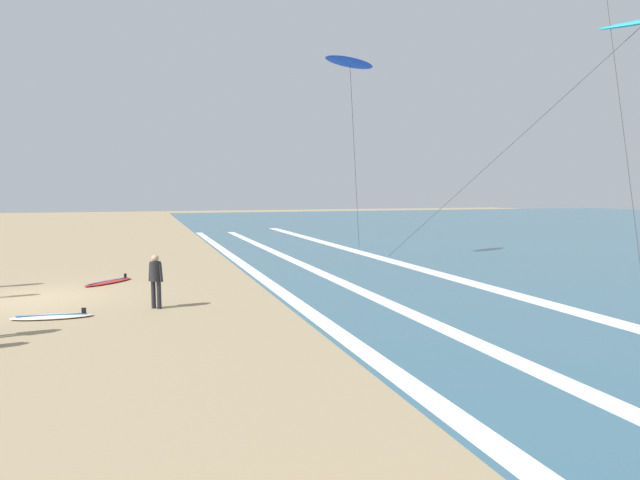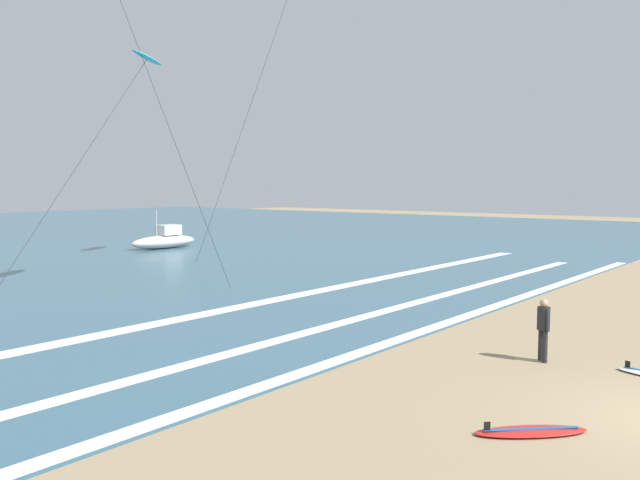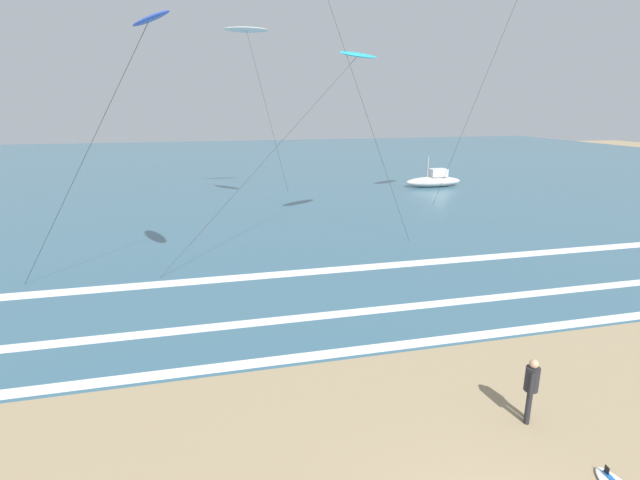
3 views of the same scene
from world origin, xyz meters
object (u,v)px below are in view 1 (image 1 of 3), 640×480
object	(u,v)px
surfer_left_far	(156,276)
surfboard_foreground_flat	(108,282)
surfboard_near_water	(52,317)
kite_blue_low_near	(350,64)

from	to	relation	value
surfer_left_far	surfboard_foreground_flat	distance (m)	5.37
surfer_left_far	surfboard_near_water	distance (m)	2.90
surfer_left_far	surfboard_foreground_flat	world-z (taller)	surfer_left_far
surfboard_foreground_flat	surfboard_near_water	world-z (taller)	same
surfer_left_far	surfboard_near_water	xyz separation A→B (m)	(0.30, -2.74, -0.91)
surfboard_foreground_flat	surfboard_near_water	distance (m)	5.46
surfboard_foreground_flat	kite_blue_low_near	distance (m)	15.23
surfboard_foreground_flat	surfboard_near_water	xyz separation A→B (m)	(5.34, -1.11, 0.00)
surfboard_near_water	surfboard_foreground_flat	bearing A→B (deg)	168.24
surfboard_near_water	kite_blue_low_near	xyz separation A→B (m)	(-8.66, 12.34, 9.74)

